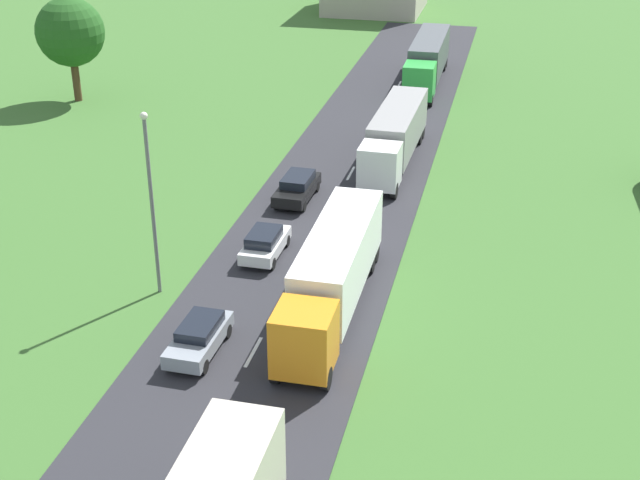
% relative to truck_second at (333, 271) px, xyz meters
% --- Properties ---
extents(road, '(10.00, 140.00, 0.06)m').
position_rel_truck_second_xyz_m(road, '(-2.63, -7.01, -2.13)').
color(road, '#2B2B30').
rests_on(road, ground).
extents(lane_marking_centre, '(0.16, 124.55, 0.01)m').
position_rel_truck_second_xyz_m(lane_marking_centre, '(-2.63, -8.02, -2.10)').
color(lane_marking_centre, white).
rests_on(lane_marking_centre, road).
extents(truck_second, '(2.52, 13.08, 3.69)m').
position_rel_truck_second_xyz_m(truck_second, '(0.00, 0.00, 0.00)').
color(truck_second, orange).
rests_on(truck_second, road).
extents(truck_third, '(2.75, 12.70, 3.53)m').
position_rel_truck_second_xyz_m(truck_third, '(-0.17, 19.93, -0.08)').
color(truck_third, white).
rests_on(truck_third, road).
extents(truck_fourth, '(2.58, 13.89, 3.77)m').
position_rel_truck_second_xyz_m(truck_fourth, '(-0.38, 39.55, 0.03)').
color(truck_fourth, green).
rests_on(truck_fourth, road).
extents(car_third, '(1.83, 4.28, 1.44)m').
position_rel_truck_second_xyz_m(car_third, '(-4.92, -4.75, -1.34)').
color(car_third, '#8C939E').
rests_on(car_third, road).
extents(car_fourth, '(1.81, 4.08, 1.51)m').
position_rel_truck_second_xyz_m(car_fourth, '(-4.72, 4.68, -1.32)').
color(car_fourth, white).
rests_on(car_fourth, road).
extents(car_fifth, '(1.99, 4.64, 1.51)m').
position_rel_truck_second_xyz_m(car_fifth, '(-4.97, 12.43, -1.31)').
color(car_fifth, black).
rests_on(car_fifth, road).
extents(lamppost_second, '(0.36, 0.36, 9.24)m').
position_rel_truck_second_xyz_m(lamppost_second, '(-8.75, -0.07, 2.94)').
color(lamppost_second, slate).
rests_on(lamppost_second, ground).
extents(tree_maple, '(5.45, 5.45, 8.34)m').
position_rel_truck_second_xyz_m(tree_maple, '(-27.62, 28.18, 3.42)').
color(tree_maple, '#513823').
rests_on(tree_maple, ground).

